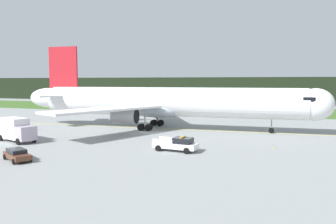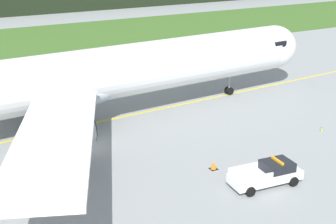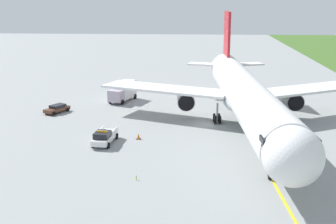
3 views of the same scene
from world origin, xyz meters
TOP-DOWN VIEW (x-y plane):
  - ground at (0.00, 0.00)m, footprint 320.00×320.00m
  - grass_verge at (0.00, 48.33)m, footprint 320.00×31.55m
  - distant_tree_line at (0.00, 82.47)m, footprint 288.00×5.91m
  - taxiway_centerline_main at (1.98, 5.23)m, footprint 76.09×5.01m
  - airliner at (1.33, 5.19)m, footprint 57.60×42.83m
  - ops_pickup_truck at (9.71, -13.12)m, footprint 5.81×2.68m
  - catering_truck at (-14.40, -14.63)m, footprint 7.06×4.42m
  - staff_car at (-5.41, -23.90)m, footprint 4.66×3.59m
  - apron_cone at (7.51, -9.05)m, footprint 0.60×0.60m
  - taxiway_edge_light_east at (21.09, -7.54)m, footprint 0.12×0.12m

SIDE VIEW (x-z plane):
  - ground at x=0.00m, z-range 0.00..0.00m
  - taxiway_centerline_main at x=1.98m, z-range 0.00..0.01m
  - grass_verge at x=0.00m, z-range 0.00..0.04m
  - taxiway_edge_light_east at x=21.09m, z-range 0.02..0.50m
  - apron_cone at x=7.51m, z-range -0.01..0.74m
  - staff_car at x=-5.41m, z-range 0.05..1.35m
  - ops_pickup_truck at x=9.71m, z-range -0.07..1.87m
  - catering_truck at x=-14.40m, z-range 0.01..3.60m
  - airliner at x=1.33m, z-range -2.92..12.66m
  - distant_tree_line at x=0.00m, z-range 0.00..10.24m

